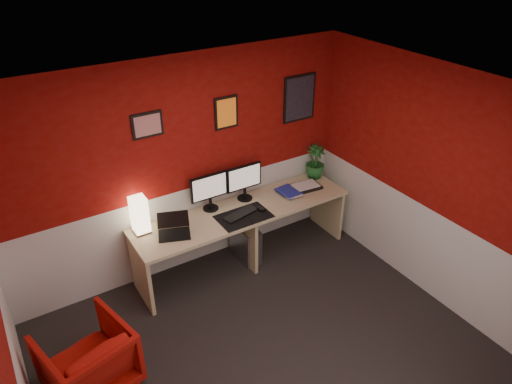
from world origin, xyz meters
name	(u,v)px	position (x,y,z in m)	size (l,w,h in m)	color
ground	(270,358)	(0.00, 0.00, 0.00)	(4.00, 3.50, 0.01)	black
ceiling	(275,108)	(0.00, 0.00, 2.50)	(4.00, 3.50, 0.01)	white
wall_back	(183,170)	(0.00, 1.75, 1.25)	(4.00, 0.01, 2.50)	maroon
wall_left	(6,359)	(-2.00, 0.00, 1.25)	(0.01, 3.50, 2.50)	maroon
wall_right	(436,189)	(2.00, 0.00, 1.25)	(0.01, 3.50, 2.50)	maroon
wainscot_back	(188,227)	(0.00, 1.75, 0.50)	(4.00, 0.01, 1.00)	silver
wainscot_right	(423,248)	(2.00, 0.00, 0.50)	(0.01, 3.50, 1.00)	silver
desk	(243,236)	(0.55, 1.41, 0.36)	(2.60, 0.65, 0.73)	tan
shoji_lamp	(140,216)	(-0.58, 1.60, 0.93)	(0.16, 0.16, 0.40)	#FFE5B2
laptop	(174,227)	(-0.32, 1.36, 0.84)	(0.33, 0.23, 0.22)	black
monitor_left	(210,187)	(0.25, 1.62, 1.02)	(0.45, 0.06, 0.58)	black
monitor_right	(245,177)	(0.70, 1.61, 1.02)	(0.45, 0.06, 0.58)	black
desk_mat	(244,216)	(0.48, 1.28, 0.73)	(0.60, 0.38, 0.01)	black
keyboard	(240,214)	(0.47, 1.33, 0.74)	(0.42, 0.14, 0.02)	black
mouse	(261,209)	(0.72, 1.28, 0.75)	(0.06, 0.10, 0.03)	black
book_bottom	(282,195)	(1.10, 1.43, 0.74)	(0.22, 0.30, 0.03)	#222D9D
book_middle	(282,194)	(1.10, 1.41, 0.77)	(0.21, 0.28, 0.02)	silver
book_top	(282,194)	(1.07, 1.38, 0.79)	(0.20, 0.26, 0.02)	#222D9D
zen_tray	(306,187)	(1.47, 1.43, 0.74)	(0.35, 0.25, 0.03)	black
potted_plant	(315,162)	(1.73, 1.60, 0.95)	(0.24, 0.24, 0.44)	#19591E
pc_tower	(245,242)	(0.60, 1.45, 0.23)	(0.20, 0.45, 0.45)	#99999E
armchair	(88,360)	(-1.50, 0.60, 0.32)	(0.69, 0.70, 0.64)	#B0170E
art_left	(147,125)	(-0.34, 1.74, 1.85)	(0.32, 0.02, 0.26)	red
art_center	(226,112)	(0.55, 1.74, 1.80)	(0.28, 0.02, 0.36)	orange
art_right	(299,98)	(1.54, 1.74, 1.78)	(0.44, 0.02, 0.56)	black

